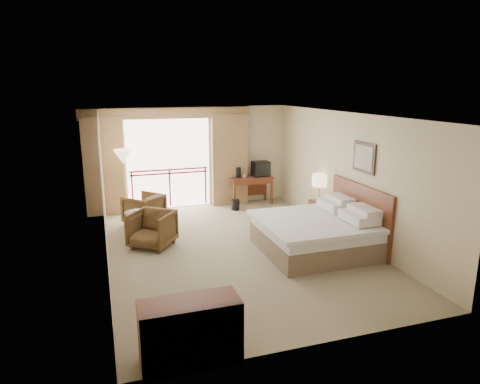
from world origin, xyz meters
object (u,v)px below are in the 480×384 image
object	(u,v)px
desk	(250,182)
wastebasket	(235,205)
bed	(317,233)
tv	(261,169)
armchair_far	(145,223)
table_lamp	(320,181)
floor_lamp	(123,160)
nightstand	(319,212)
side_table	(137,220)
armchair_near	(153,246)
dresser	(190,332)

from	to	relation	value
desk	wastebasket	distance (m)	0.91
desk	bed	bearing A→B (deg)	-84.88
bed	tv	distance (m)	3.81
wastebasket	armchair_far	xyz separation A→B (m)	(-2.44, -0.45, -0.14)
desk	wastebasket	bearing A→B (deg)	-134.83
table_lamp	armchair_far	bearing A→B (deg)	163.03
wastebasket	armchair_far	distance (m)	2.48
wastebasket	armchair_far	size ratio (longest dim) A/B	0.35
wastebasket	floor_lamp	distance (m)	3.13
desk	nightstand	bearing A→B (deg)	-62.40
nightstand	desk	bearing A→B (deg)	118.06
side_table	armchair_near	bearing A→B (deg)	-67.91
armchair_near	floor_lamp	xyz separation A→B (m)	(-0.38, 2.15, 1.49)
floor_lamp	armchair_near	bearing A→B (deg)	-79.87
armchair_far	armchair_near	xyz separation A→B (m)	(0.01, -1.59, 0.00)
armchair_far	floor_lamp	size ratio (longest dim) A/B	0.46
desk	wastebasket	xyz separation A→B (m)	(-0.59, -0.52, -0.47)
tv	dresser	size ratio (longest dim) A/B	0.39
desk	armchair_far	xyz separation A→B (m)	(-3.03, -0.96, -0.60)
side_table	table_lamp	bearing A→B (deg)	-3.14
table_lamp	dresser	xyz separation A→B (m)	(-4.03, -4.36, -0.65)
table_lamp	floor_lamp	world-z (taller)	floor_lamp
table_lamp	dresser	size ratio (longest dim) A/B	0.53
desk	dresser	world-z (taller)	dresser
tv	dresser	bearing A→B (deg)	-119.72
side_table	floor_lamp	world-z (taller)	floor_lamp
bed	wastebasket	size ratio (longest dim) A/B	7.68
desk	floor_lamp	distance (m)	3.54
bed	dresser	bearing A→B (deg)	-138.76
desk	floor_lamp	world-z (taller)	floor_lamp
bed	dresser	world-z (taller)	bed
desk	armchair_far	bearing A→B (deg)	-158.56
floor_lamp	wastebasket	bearing A→B (deg)	-2.40
desk	armchair_near	distance (m)	4.00
armchair_near	floor_lamp	size ratio (longest dim) A/B	0.47
armchair_far	floor_lamp	xyz separation A→B (m)	(-0.38, 0.56, 1.49)
tv	armchair_near	xyz separation A→B (m)	(-3.32, -2.49, -0.98)
tv	wastebasket	world-z (taller)	tv
tv	table_lamp	bearing A→B (deg)	-74.58
desk	dresser	distance (m)	7.23
wastebasket	floor_lamp	world-z (taller)	floor_lamp
armchair_near	armchair_far	bearing A→B (deg)	126.34
wastebasket	side_table	xyz separation A→B (m)	(-2.68, -1.44, 0.27)
tv	nightstand	bearing A→B (deg)	-74.96
bed	armchair_near	size ratio (longest dim) A/B	2.59
nightstand	dresser	distance (m)	5.91
armchair_near	side_table	xyz separation A→B (m)	(-0.24, 0.60, 0.40)
nightstand	wastebasket	xyz separation A→B (m)	(-1.58, 1.72, -0.14)
desk	tv	size ratio (longest dim) A/B	2.58
table_lamp	side_table	bearing A→B (deg)	176.86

